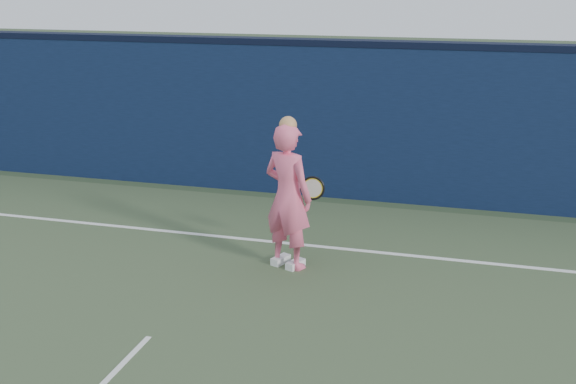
% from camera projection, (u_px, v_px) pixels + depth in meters
% --- Properties ---
extents(backstop_wall, '(24.00, 0.40, 2.50)m').
position_uv_depth(backstop_wall, '(291.00, 120.00, 12.14)').
color(backstop_wall, '#0B1733').
rests_on(backstop_wall, ground).
extents(wall_cap, '(24.00, 0.42, 0.10)m').
position_uv_depth(wall_cap, '(292.00, 42.00, 11.77)').
color(wall_cap, black).
rests_on(wall_cap, backstop_wall).
extents(player, '(0.80, 0.67, 1.95)m').
position_uv_depth(player, '(288.00, 196.00, 9.00)').
color(player, '#FF6389').
rests_on(player, ground).
extents(racket, '(0.59, 0.16, 0.32)m').
position_uv_depth(racket, '(311.00, 188.00, 9.36)').
color(racket, black).
rests_on(racket, ground).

